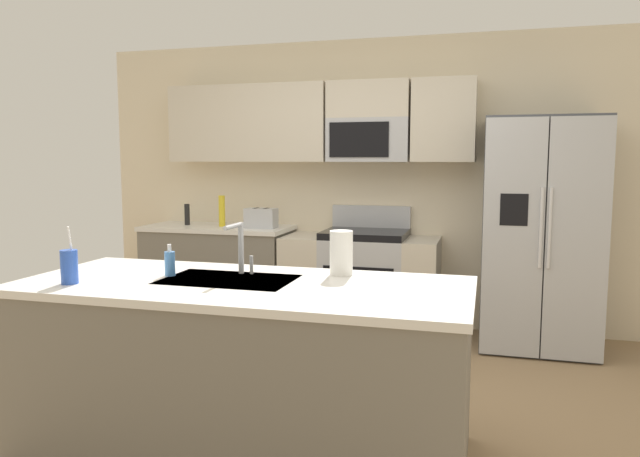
{
  "coord_description": "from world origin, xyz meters",
  "views": [
    {
      "loc": [
        1.06,
        -3.3,
        1.52
      ],
      "look_at": [
        -0.04,
        0.6,
        1.05
      ],
      "focal_mm": 33.46,
      "sensor_mm": 36.0,
      "label": 1
    }
  ],
  "objects_px": {
    "pepper_mill": "(187,214)",
    "toaster": "(261,218)",
    "soap_dispenser": "(170,263)",
    "drink_cup_blue": "(69,267)",
    "refrigerator": "(541,234)",
    "range_oven": "(361,282)",
    "sink_faucet": "(240,244)",
    "paper_towel_roll": "(341,253)",
    "bottle_yellow": "(222,211)"
  },
  "relations": [
    {
      "from": "soap_dispenser",
      "to": "paper_towel_roll",
      "type": "xyz_separation_m",
      "value": [
        0.88,
        0.27,
        0.05
      ]
    },
    {
      "from": "soap_dispenser",
      "to": "pepper_mill",
      "type": "bearing_deg",
      "value": 116.14
    },
    {
      "from": "range_oven",
      "to": "soap_dispenser",
      "type": "distance_m",
      "value": 2.42
    },
    {
      "from": "toaster",
      "to": "soap_dispenser",
      "type": "height_order",
      "value": "toaster"
    },
    {
      "from": "toaster",
      "to": "sink_faucet",
      "type": "relative_size",
      "value": 0.99
    },
    {
      "from": "bottle_yellow",
      "to": "soap_dispenser",
      "type": "height_order",
      "value": "bottle_yellow"
    },
    {
      "from": "refrigerator",
      "to": "soap_dispenser",
      "type": "distance_m",
      "value": 3.02
    },
    {
      "from": "pepper_mill",
      "to": "paper_towel_roll",
      "type": "relative_size",
      "value": 0.83
    },
    {
      "from": "refrigerator",
      "to": "soap_dispenser",
      "type": "height_order",
      "value": "refrigerator"
    },
    {
      "from": "range_oven",
      "to": "refrigerator",
      "type": "height_order",
      "value": "refrigerator"
    },
    {
      "from": "sink_faucet",
      "to": "bottle_yellow",
      "type": "bearing_deg",
      "value": 117.28
    },
    {
      "from": "range_oven",
      "to": "sink_faucet",
      "type": "height_order",
      "value": "sink_faucet"
    },
    {
      "from": "pepper_mill",
      "to": "toaster",
      "type": "bearing_deg",
      "value": -3.7
    },
    {
      "from": "bottle_yellow",
      "to": "range_oven",
      "type": "bearing_deg",
      "value": 1.23
    },
    {
      "from": "range_oven",
      "to": "bottle_yellow",
      "type": "height_order",
      "value": "bottle_yellow"
    },
    {
      "from": "pepper_mill",
      "to": "drink_cup_blue",
      "type": "height_order",
      "value": "drink_cup_blue"
    },
    {
      "from": "toaster",
      "to": "bottle_yellow",
      "type": "height_order",
      "value": "bottle_yellow"
    },
    {
      "from": "range_oven",
      "to": "paper_towel_roll",
      "type": "bearing_deg",
      "value": -81.28
    },
    {
      "from": "refrigerator",
      "to": "drink_cup_blue",
      "type": "relative_size",
      "value": 6.36
    },
    {
      "from": "refrigerator",
      "to": "soap_dispenser",
      "type": "relative_size",
      "value": 10.88
    },
    {
      "from": "sink_faucet",
      "to": "drink_cup_blue",
      "type": "relative_size",
      "value": 0.97
    },
    {
      "from": "range_oven",
      "to": "refrigerator",
      "type": "distance_m",
      "value": 1.56
    },
    {
      "from": "refrigerator",
      "to": "sink_faucet",
      "type": "height_order",
      "value": "refrigerator"
    },
    {
      "from": "bottle_yellow",
      "to": "soap_dispenser",
      "type": "distance_m",
      "value": 2.39
    },
    {
      "from": "soap_dispenser",
      "to": "sink_faucet",
      "type": "bearing_deg",
      "value": 21.43
    },
    {
      "from": "range_oven",
      "to": "pepper_mill",
      "type": "xyz_separation_m",
      "value": [
        -1.69,
        -0.0,
        0.56
      ]
    },
    {
      "from": "refrigerator",
      "to": "drink_cup_blue",
      "type": "xyz_separation_m",
      "value": [
        -2.42,
        -2.54,
        0.06
      ]
    },
    {
      "from": "refrigerator",
      "to": "paper_towel_roll",
      "type": "distance_m",
      "value": 2.28
    },
    {
      "from": "soap_dispenser",
      "to": "paper_towel_roll",
      "type": "relative_size",
      "value": 0.71
    },
    {
      "from": "refrigerator",
      "to": "bottle_yellow",
      "type": "xyz_separation_m",
      "value": [
        -2.8,
        0.04,
        0.12
      ]
    },
    {
      "from": "range_oven",
      "to": "paper_towel_roll",
      "type": "distance_m",
      "value": 2.13
    },
    {
      "from": "toaster",
      "to": "paper_towel_roll",
      "type": "distance_m",
      "value": 2.32
    },
    {
      "from": "range_oven",
      "to": "drink_cup_blue",
      "type": "bearing_deg",
      "value": -109.9
    },
    {
      "from": "pepper_mill",
      "to": "refrigerator",
      "type": "bearing_deg",
      "value": -1.26
    },
    {
      "from": "bottle_yellow",
      "to": "pepper_mill",
      "type": "bearing_deg",
      "value": 176.04
    },
    {
      "from": "bottle_yellow",
      "to": "drink_cup_blue",
      "type": "bearing_deg",
      "value": -81.81
    },
    {
      "from": "refrigerator",
      "to": "pepper_mill",
      "type": "relative_size",
      "value": 9.28
    },
    {
      "from": "refrigerator",
      "to": "toaster",
      "type": "height_order",
      "value": "refrigerator"
    },
    {
      "from": "sink_faucet",
      "to": "paper_towel_roll",
      "type": "height_order",
      "value": "sink_faucet"
    },
    {
      "from": "soap_dispenser",
      "to": "drink_cup_blue",
      "type": "bearing_deg",
      "value": -139.57
    },
    {
      "from": "sink_faucet",
      "to": "drink_cup_blue",
      "type": "bearing_deg",
      "value": -147.72
    },
    {
      "from": "toaster",
      "to": "drink_cup_blue",
      "type": "distance_m",
      "value": 2.56
    },
    {
      "from": "bottle_yellow",
      "to": "sink_faucet",
      "type": "height_order",
      "value": "bottle_yellow"
    },
    {
      "from": "range_oven",
      "to": "toaster",
      "type": "relative_size",
      "value": 4.86
    },
    {
      "from": "sink_faucet",
      "to": "soap_dispenser",
      "type": "xyz_separation_m",
      "value": [
        -0.35,
        -0.14,
        -0.1
      ]
    },
    {
      "from": "soap_dispenser",
      "to": "paper_towel_roll",
      "type": "height_order",
      "value": "paper_towel_roll"
    },
    {
      "from": "range_oven",
      "to": "sink_faucet",
      "type": "relative_size",
      "value": 4.82
    },
    {
      "from": "range_oven",
      "to": "toaster",
      "type": "xyz_separation_m",
      "value": [
        -0.92,
        -0.05,
        0.55
      ]
    },
    {
      "from": "toaster",
      "to": "refrigerator",
      "type": "bearing_deg",
      "value": -0.46
    },
    {
      "from": "drink_cup_blue",
      "to": "refrigerator",
      "type": "bearing_deg",
      "value": 46.35
    }
  ]
}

